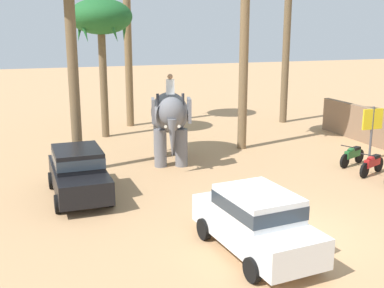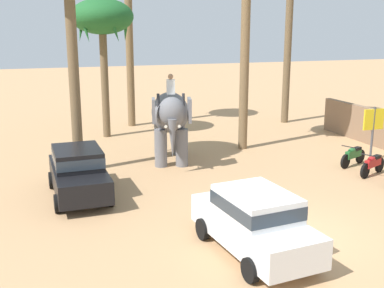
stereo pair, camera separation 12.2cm
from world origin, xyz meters
The scene contains 8 objects.
ground_plane centered at (0.00, 0.00, 0.00)m, with size 120.00×120.00×0.00m, color tan.
car_sedan_foreground centered at (-1.42, -0.70, 0.93)m, with size 2.16×4.24×1.70m.
car_parked_far_side centered at (-5.23, 5.20, 0.93)m, with size 1.92×4.12×1.70m.
elephant_with_mahout centered at (-0.97, 8.37, 1.99)m, with size 2.39×4.02×3.88m.
motorcycle_far_in_row centered at (6.04, 3.89, 0.46)m, with size 1.68×0.88×0.94m.
motorcycle_end_of_row centered at (6.15, 5.26, 0.46)m, with size 1.70×0.86×0.94m.
palm_tree_leaning_seaward centered at (-2.79, 14.24, 6.06)m, with size 3.20×3.20×7.14m.
signboard_yellow centered at (7.39, 5.68, 1.69)m, with size 1.00×0.10×2.40m.
Camera 1 is at (-6.84, -11.09, 5.78)m, focal length 45.19 mm.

